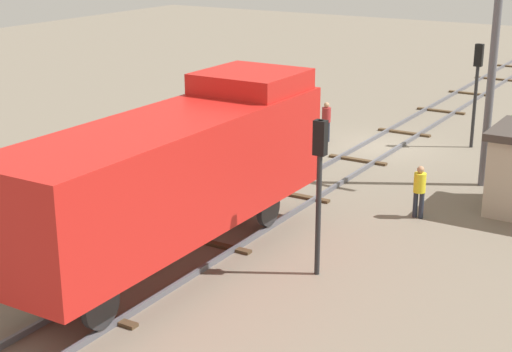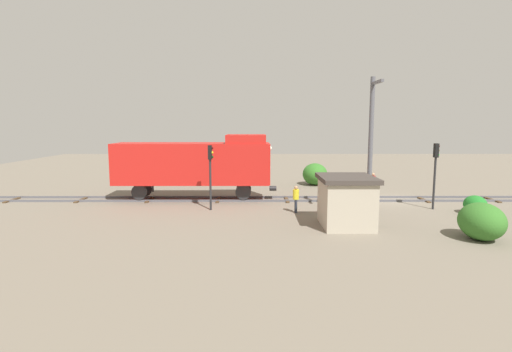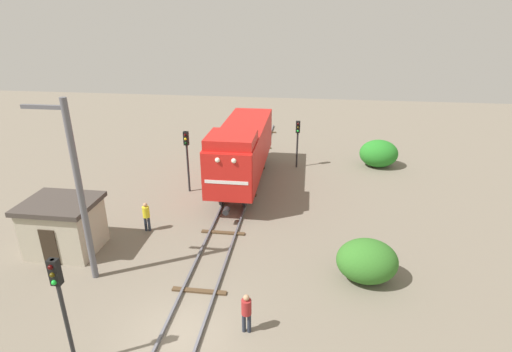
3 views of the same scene
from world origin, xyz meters
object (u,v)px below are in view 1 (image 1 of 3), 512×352
worker_by_signal (419,188)px  catenary_mast (495,63)px  worker_near_track (326,119)px  locomotive (178,168)px  traffic_signal_mid (320,169)px  traffic_signal_near (477,76)px

worker_by_signal → catenary_mast: 5.55m
worker_near_track → catenary_mast: catenary_mast is taller
locomotive → catenary_mast: 12.37m
worker_near_track → worker_by_signal: same height
traffic_signal_mid → worker_near_track: 13.61m
worker_near_track → catenary_mast: (-7.46, 2.44, 3.38)m
traffic_signal_near → worker_by_signal: (-1.00, 9.07, -1.98)m
traffic_signal_mid → worker_by_signal: traffic_signal_mid is taller
traffic_signal_near → worker_by_signal: 9.34m
traffic_signal_mid → worker_by_signal: 5.79m
catenary_mast → locomotive: bearing=65.6°
worker_by_signal → catenary_mast: size_ratio=0.21×
traffic_signal_mid → catenary_mast: 9.97m
locomotive → worker_near_track: bearing=-80.0°
traffic_signal_near → traffic_signal_mid: bearing=90.8°
traffic_signal_near → worker_near_track: (5.60, 2.31, -1.98)m
traffic_signal_mid → catenary_mast: (-1.66, -9.72, 1.47)m
worker_near_track → traffic_signal_near: bearing=27.9°
traffic_signal_near → traffic_signal_mid: traffic_signal_near is taller
worker_by_signal → catenary_mast: catenary_mast is taller
locomotive → traffic_signal_mid: 3.70m
traffic_signal_near → catenary_mast: 5.29m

